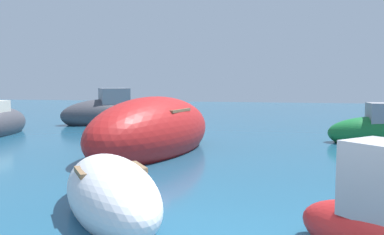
# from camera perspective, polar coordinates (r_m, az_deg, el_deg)

# --- Properties ---
(moored_boat_1) EXTENTS (3.56, 1.46, 1.73)m
(moored_boat_1) POSITION_cam_1_polar(r_m,az_deg,el_deg) (15.15, 26.30, -1.81)
(moored_boat_1) COLOR #197233
(moored_boat_1) RESTS_ON ground
(moored_boat_4) EXTENTS (3.59, 6.46, 2.23)m
(moored_boat_4) POSITION_cam_1_polar(r_m,az_deg,el_deg) (12.00, -5.76, -2.20)
(moored_boat_4) COLOR #B21E1E
(moored_boat_4) RESTS_ON ground
(moored_boat_5) EXTENTS (3.13, 3.47, 1.20)m
(moored_boat_5) POSITION_cam_1_polar(r_m,az_deg,el_deg) (6.56, -11.96, -10.94)
(moored_boat_5) COLOR white
(moored_boat_5) RESTS_ON ground
(moored_boat_9) EXTENTS (4.95, 4.27, 2.27)m
(moored_boat_9) POSITION_cam_1_polar(r_m,az_deg,el_deg) (20.72, -12.38, 0.64)
(moored_boat_9) COLOR #3F3F47
(moored_boat_9) RESTS_ON ground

